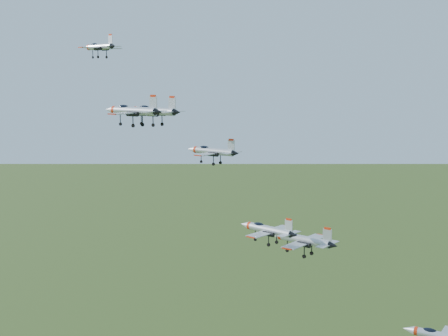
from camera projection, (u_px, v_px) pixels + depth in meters
The scene contains 7 objects.
jet_lead at pixel (99, 47), 132.50m from camera, with size 11.56×9.84×3.15m.
jet_left_high at pixel (152, 111), 107.42m from camera, with size 12.57×10.50×3.36m.
jet_right_high at pixel (132, 111), 96.81m from camera, with size 11.96×9.94×3.20m.
jet_left_low at pixel (212, 151), 110.48m from camera, with size 11.47×9.56×3.07m.
jet_right_low at pixel (267, 229), 94.69m from camera, with size 10.90×9.22×2.94m.
jet_trail at pixel (302, 239), 98.76m from camera, with size 12.53×10.50×3.36m.
jet_extra at pixel (442, 336), 98.46m from camera, with size 12.88×10.61×3.45m.
Camera 1 is at (60.77, -92.08, 144.60)m, focal length 50.00 mm.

